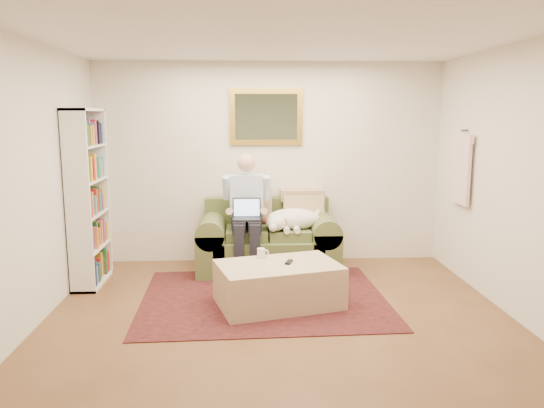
{
  "coord_description": "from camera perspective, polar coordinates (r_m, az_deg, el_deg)",
  "views": [
    {
      "loc": [
        -0.31,
        -4.42,
        1.94
      ],
      "look_at": [
        -0.02,
        1.37,
        0.95
      ],
      "focal_mm": 35.0,
      "sensor_mm": 36.0,
      "label": 1
    }
  ],
  "objects": [
    {
      "name": "seated_man",
      "position": [
        6.4,
        -2.73,
        -1.22
      ],
      "size": [
        0.57,
        0.82,
        1.46
      ],
      "primitive_type": null,
      "color": "#8CAFD8",
      "rests_on": "sofa"
    },
    {
      "name": "laptop",
      "position": [
        6.33,
        -2.73,
        -1.02
      ],
      "size": [
        0.34,
        0.27,
        0.24
      ],
      "color": "black",
      "rests_on": "seated_man"
    },
    {
      "name": "coffee_mug",
      "position": [
        5.62,
        -1.18,
        -5.29
      ],
      "size": [
        0.08,
        0.08,
        0.1
      ],
      "primitive_type": "cylinder",
      "color": "white",
      "rests_on": "ottoman"
    },
    {
      "name": "sofa",
      "position": [
        6.66,
        -0.46,
        -4.58
      ],
      "size": [
        1.74,
        0.88,
        1.04
      ],
      "color": "#506032",
      "rests_on": "room_shell"
    },
    {
      "name": "sleeping_dog",
      "position": [
        6.51,
        2.31,
        -1.63
      ],
      "size": [
        0.71,
        0.45,
        0.27
      ],
      "primitive_type": null,
      "color": "white",
      "rests_on": "sofa"
    },
    {
      "name": "tv_remote",
      "position": [
        5.44,
        1.84,
        -6.26
      ],
      "size": [
        0.1,
        0.16,
        0.02
      ],
      "primitive_type": "cube",
      "rotation": [
        0.0,
        0.0,
        -0.33
      ],
      "color": "black",
      "rests_on": "ottoman"
    },
    {
      "name": "ottoman",
      "position": [
        5.47,
        0.7,
        -8.67
      ],
      "size": [
        1.36,
        1.06,
        0.44
      ],
      "primitive_type": "cube",
      "rotation": [
        0.0,
        0.0,
        0.27
      ],
      "color": "tan",
      "rests_on": "room_shell"
    },
    {
      "name": "bookshelf",
      "position": [
        6.35,
        -19.21,
        0.63
      ],
      "size": [
        0.28,
        0.8,
        2.0
      ],
      "primitive_type": null,
      "color": "white",
      "rests_on": "room_shell"
    },
    {
      "name": "room_shell",
      "position": [
        4.82,
        0.85,
        2.06
      ],
      "size": [
        4.51,
        5.0,
        2.61
      ],
      "color": "brown",
      "rests_on": "ground"
    },
    {
      "name": "hanging_shirt",
      "position": [
        6.54,
        19.66,
        3.95
      ],
      "size": [
        0.06,
        0.52,
        0.9
      ],
      "primitive_type": null,
      "color": "#F9D7CE",
      "rests_on": "room_shell"
    },
    {
      "name": "wall_mirror",
      "position": [
        6.9,
        -0.64,
        9.35
      ],
      "size": [
        0.94,
        0.04,
        0.72
      ],
      "color": "gold",
      "rests_on": "room_shell"
    },
    {
      "name": "rug",
      "position": [
        5.72,
        -0.9,
        -10.07
      ],
      "size": [
        2.63,
        2.13,
        0.01
      ],
      "primitive_type": "cube",
      "rotation": [
        0.0,
        0.0,
        0.03
      ],
      "color": "black",
      "rests_on": "room_shell"
    }
  ]
}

